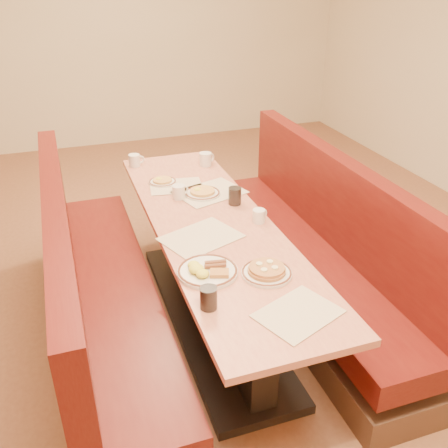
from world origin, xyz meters
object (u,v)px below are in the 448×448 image
object	(u,v)px
coffee_mug_b	(179,192)
soda_tumbler_mid	(235,196)
booth_right	(314,256)
coffee_mug_d	(135,160)
diner_table	(213,274)
soda_tumbler_near	(209,298)
pancake_plate	(267,271)
coffee_mug_a	(259,216)
booth_left	(98,297)
coffee_mug_c	(206,159)
eggs_plate	(207,271)

from	to	relation	value
coffee_mug_b	soda_tumbler_mid	world-z (taller)	soda_tumbler_mid
booth_right	coffee_mug_d	bearing A→B (deg)	132.52
diner_table	soda_tumbler_near	bearing A→B (deg)	-108.88
pancake_plate	coffee_mug_a	xyz separation A→B (m)	(0.19, 0.55, 0.02)
diner_table	booth_right	bearing A→B (deg)	0.00
pancake_plate	soda_tumbler_near	size ratio (longest dim) A/B	2.35
booth_left	coffee_mug_b	distance (m)	0.87
coffee_mug_a	coffee_mug_d	bearing A→B (deg)	90.64
diner_table	coffee_mug_b	bearing A→B (deg)	103.83
diner_table	booth_left	size ratio (longest dim) A/B	1.00
pancake_plate	coffee_mug_c	xyz separation A→B (m)	(0.16, 1.57, 0.03)
eggs_plate	soda_tumbler_mid	world-z (taller)	soda_tumbler_mid
diner_table	coffee_mug_d	bearing A→B (deg)	104.10
coffee_mug_c	booth_left	bearing A→B (deg)	-157.53
soda_tumbler_mid	soda_tumbler_near	bearing A→B (deg)	-116.25
coffee_mug_d	booth_right	bearing A→B (deg)	-49.68
pancake_plate	eggs_plate	xyz separation A→B (m)	(-0.28, 0.11, -0.00)
booth_left	coffee_mug_a	distance (m)	1.10
coffee_mug_b	soda_tumbler_near	xyz separation A→B (m)	(-0.17, -1.21, 0.01)
coffee_mug_b	soda_tumbler_near	bearing A→B (deg)	-117.69
diner_table	booth_right	xyz separation A→B (m)	(0.73, 0.00, -0.01)
diner_table	eggs_plate	bearing A→B (deg)	-110.54
eggs_plate	coffee_mug_a	world-z (taller)	coffee_mug_a
coffee_mug_a	coffee_mug_b	distance (m)	0.62
booth_left	soda_tumbler_mid	size ratio (longest dim) A/B	21.59
coffee_mug_a	coffee_mug_c	bearing A→B (deg)	67.08
booth_right	coffee_mug_c	xyz separation A→B (m)	(-0.48, 0.94, 0.44)
booth_left	pancake_plate	world-z (taller)	booth_left
coffee_mug_c	soda_tumbler_mid	size ratio (longest dim) A/B	1.12
pancake_plate	coffee_mug_c	world-z (taller)	coffee_mug_c
coffee_mug_a	coffee_mug_c	world-z (taller)	coffee_mug_c
eggs_plate	booth_left	bearing A→B (deg)	135.24
diner_table	soda_tumbler_mid	bearing A→B (deg)	42.47
booth_left	booth_right	distance (m)	1.46
pancake_plate	soda_tumbler_near	bearing A→B (deg)	-155.43
booth_right	soda_tumbler_near	xyz separation A→B (m)	(-1.01, -0.80, 0.44)
booth_right	coffee_mug_a	distance (m)	0.64
coffee_mug_b	coffee_mug_c	distance (m)	0.63
coffee_mug_d	soda_tumbler_near	distance (m)	1.90
eggs_plate	coffee_mug_b	size ratio (longest dim) A/B	2.62
booth_left	eggs_plate	bearing A→B (deg)	-44.76
booth_left	coffee_mug_d	xyz separation A→B (m)	(0.46, 1.10, 0.44)
soda_tumbler_near	soda_tumbler_mid	bearing A→B (deg)	63.75
pancake_plate	coffee_mug_c	distance (m)	1.58
pancake_plate	coffee_mug_b	distance (m)	1.06
booth_right	eggs_plate	bearing A→B (deg)	-150.36
booth_right	pancake_plate	world-z (taller)	booth_right
eggs_plate	coffee_mug_d	xyz separation A→B (m)	(-0.08, 1.63, 0.03)
booth_left	pancake_plate	bearing A→B (deg)	-37.89
coffee_mug_b	coffee_mug_a	bearing A→B (deg)	-72.43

